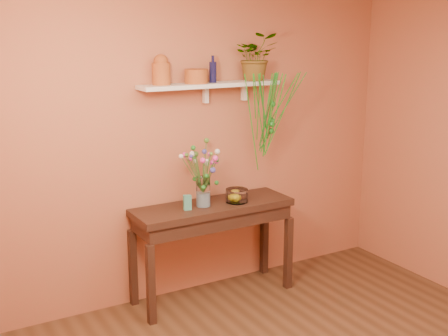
% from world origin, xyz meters
% --- Properties ---
extents(room, '(4.04, 4.04, 2.70)m').
position_xyz_m(room, '(0.00, 0.00, 1.35)').
color(room, brown).
rests_on(room, ground).
extents(sideboard, '(1.45, 0.47, 0.88)m').
position_xyz_m(sideboard, '(-0.00, 1.75, 0.75)').
color(sideboard, '#362016').
rests_on(sideboard, ground).
extents(wall_shelf, '(1.30, 0.24, 0.19)m').
position_xyz_m(wall_shelf, '(0.06, 1.87, 1.92)').
color(wall_shelf, white).
rests_on(wall_shelf, room).
extents(terracotta_jug, '(0.17, 0.17, 0.25)m').
position_xyz_m(terracotta_jug, '(-0.40, 1.90, 2.06)').
color(terracotta_jug, '#9B4C22').
rests_on(terracotta_jug, wall_shelf).
extents(terracotta_pot, '(0.23, 0.23, 0.12)m').
position_xyz_m(terracotta_pot, '(-0.09, 1.88, 2.00)').
color(terracotta_pot, '#9B4C22').
rests_on(terracotta_pot, wall_shelf).
extents(blue_bottle, '(0.08, 0.08, 0.23)m').
position_xyz_m(blue_bottle, '(0.07, 1.87, 2.03)').
color(blue_bottle, '#101137').
rests_on(blue_bottle, wall_shelf).
extents(spider_plant, '(0.48, 0.45, 0.42)m').
position_xyz_m(spider_plant, '(0.52, 1.88, 2.15)').
color(spider_plant, '#226D22').
rests_on(spider_plant, wall_shelf).
extents(plant_fronds, '(0.58, 0.39, 0.89)m').
position_xyz_m(plant_fronds, '(0.57, 1.72, 1.64)').
color(plant_fronds, '#226D22').
rests_on(plant_fronds, wall_shelf).
extents(glass_vase, '(0.13, 0.13, 0.26)m').
position_xyz_m(glass_vase, '(-0.10, 1.74, 0.99)').
color(glass_vase, white).
rests_on(glass_vase, sideboard).
extents(bouquet, '(0.38, 0.48, 0.45)m').
position_xyz_m(bouquet, '(-0.11, 1.73, 1.27)').
color(bouquet, '#386B28').
rests_on(bouquet, glass_vase).
extents(glass_bowl, '(0.20, 0.20, 0.12)m').
position_xyz_m(glass_bowl, '(0.21, 1.69, 0.94)').
color(glass_bowl, white).
rests_on(glass_bowl, sideboard).
extents(lemon, '(0.08, 0.08, 0.08)m').
position_xyz_m(lemon, '(0.21, 1.71, 0.92)').
color(lemon, yellow).
rests_on(lemon, glass_bowl).
extents(carton, '(0.07, 0.06, 0.13)m').
position_xyz_m(carton, '(-0.27, 1.71, 0.94)').
color(carton, teal).
rests_on(carton, sideboard).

